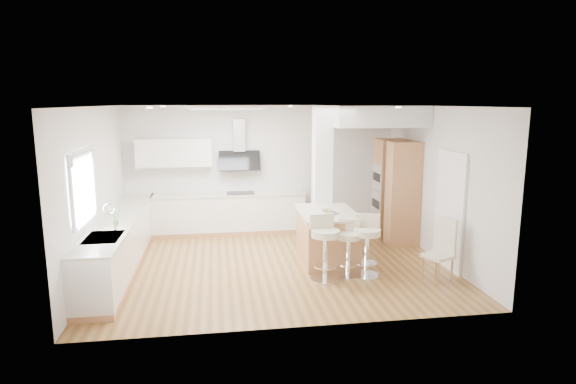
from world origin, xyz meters
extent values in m
plane|color=olive|center=(0.00, 0.00, 0.00)|extent=(6.00, 6.00, 0.00)
cube|color=white|center=(0.00, 0.00, 0.00)|extent=(6.00, 5.00, 0.02)
cube|color=silver|center=(0.00, 2.50, 1.40)|extent=(6.00, 0.04, 2.80)
cube|color=silver|center=(-3.00, 0.00, 1.40)|extent=(0.04, 5.00, 2.80)
cube|color=silver|center=(3.00, 0.00, 1.40)|extent=(0.04, 5.00, 2.80)
cube|color=white|center=(-0.80, 0.60, 2.77)|extent=(1.40, 0.95, 0.05)
cube|color=white|center=(-0.80, 0.60, 2.76)|extent=(1.25, 0.80, 0.03)
cylinder|color=white|center=(-2.00, 1.50, 2.78)|extent=(0.10, 0.10, 0.02)
cylinder|color=white|center=(-2.00, -0.50, 2.78)|extent=(0.10, 0.10, 0.02)
cylinder|color=white|center=(0.50, 1.50, 2.78)|extent=(0.10, 0.10, 0.02)
cylinder|color=white|center=(2.00, 1.00, 2.78)|extent=(0.10, 0.10, 0.02)
cylinder|color=white|center=(2.00, -0.50, 2.78)|extent=(0.10, 0.10, 0.02)
cube|color=white|center=(-2.96, -0.90, 1.65)|extent=(0.03, 1.15, 0.95)
cube|color=white|center=(-2.95, -0.90, 2.15)|extent=(0.04, 1.28, 0.06)
cube|color=white|center=(-2.95, -0.90, 1.15)|extent=(0.04, 1.28, 0.06)
cube|color=white|center=(-2.95, -1.51, 1.65)|extent=(0.04, 0.06, 0.95)
cube|color=white|center=(-2.95, -0.29, 1.65)|extent=(0.04, 0.06, 0.95)
cube|color=#ACAFB4|center=(-2.94, -0.90, 2.08)|extent=(0.03, 1.18, 0.14)
cube|color=#433D35|center=(2.99, -0.60, 1.00)|extent=(0.02, 0.90, 2.00)
cube|color=white|center=(2.97, -0.60, 1.00)|extent=(0.05, 1.00, 2.10)
cube|color=tan|center=(-2.70, 0.25, 0.05)|extent=(0.60, 4.50, 0.10)
cube|color=white|center=(-2.70, 0.25, 0.48)|extent=(0.60, 4.50, 0.76)
cube|color=beige|center=(-2.70, 0.25, 0.88)|extent=(0.63, 4.50, 0.04)
cube|color=silver|center=(-2.70, -1.00, 0.89)|extent=(0.50, 0.75, 0.02)
cube|color=silver|center=(-2.70, -1.18, 0.84)|extent=(0.40, 0.34, 0.10)
cube|color=silver|center=(-2.70, -0.82, 0.84)|extent=(0.40, 0.34, 0.10)
cylinder|color=white|center=(-2.58, -0.70, 1.08)|extent=(0.02, 0.02, 0.36)
torus|color=white|center=(-2.65, -0.70, 1.26)|extent=(0.18, 0.02, 0.18)
imported|color=#478946|center=(-2.65, -0.35, 1.06)|extent=(0.17, 0.12, 0.33)
cube|color=tan|center=(-0.75, 2.20, 0.05)|extent=(3.30, 0.60, 0.10)
cube|color=white|center=(-0.75, 2.20, 0.48)|extent=(3.30, 0.60, 0.76)
cube|color=beige|center=(-0.75, 2.20, 0.88)|extent=(3.33, 0.63, 0.04)
cube|color=black|center=(-0.50, 2.20, 0.91)|extent=(0.60, 0.40, 0.01)
cube|color=white|center=(-1.90, 2.33, 1.80)|extent=(1.60, 0.34, 0.60)
cube|color=silver|center=(-0.50, 2.40, 2.15)|extent=(0.25, 0.18, 0.70)
cube|color=black|center=(-0.50, 2.32, 1.60)|extent=(0.90, 0.26, 0.44)
cube|color=white|center=(1.05, 0.95, 1.40)|extent=(0.35, 0.35, 2.80)
cube|color=white|center=(2.10, 1.40, 2.60)|extent=(1.78, 2.20, 0.40)
cube|color=tan|center=(2.68, 1.50, 1.05)|extent=(0.62, 0.62, 2.10)
cube|color=tan|center=(2.68, 0.80, 1.05)|extent=(0.62, 0.40, 2.10)
cube|color=silver|center=(2.37, 1.50, 1.30)|extent=(0.02, 0.55, 0.55)
cube|color=silver|center=(2.37, 1.50, 0.72)|extent=(0.02, 0.55, 0.55)
cube|color=black|center=(2.36, 1.50, 1.30)|extent=(0.01, 0.45, 0.18)
cube|color=black|center=(2.36, 1.50, 0.72)|extent=(0.01, 0.45, 0.18)
cube|color=tan|center=(0.95, 0.07, 0.44)|extent=(0.95, 1.45, 0.88)
cube|color=beige|center=(0.95, 0.07, 0.90)|extent=(1.03, 1.54, 0.04)
imported|color=gray|center=(0.95, -0.08, 0.95)|extent=(0.27, 0.27, 0.07)
sphere|color=orange|center=(0.99, -0.09, 0.96)|extent=(0.07, 0.07, 0.07)
sphere|color=orange|center=(0.91, -0.06, 0.96)|extent=(0.07, 0.07, 0.07)
sphere|color=olive|center=(0.95, -0.13, 0.96)|extent=(0.07, 0.07, 0.07)
cylinder|color=white|center=(0.70, -0.92, 0.02)|extent=(0.56, 0.56, 0.03)
cylinder|color=white|center=(0.70, -0.92, 0.38)|extent=(0.09, 0.09, 0.71)
cylinder|color=white|center=(0.70, -0.92, 0.24)|extent=(0.43, 0.43, 0.02)
cylinder|color=beige|center=(0.70, -0.92, 0.79)|extent=(0.53, 0.53, 0.11)
cube|color=beige|center=(0.67, -0.74, 0.95)|extent=(0.42, 0.12, 0.24)
cylinder|color=white|center=(1.12, -0.80, 0.01)|extent=(0.54, 0.54, 0.03)
cylinder|color=white|center=(1.12, -0.80, 0.34)|extent=(0.09, 0.09, 0.63)
cylinder|color=white|center=(1.12, -0.80, 0.21)|extent=(0.42, 0.42, 0.01)
cylinder|color=beige|center=(1.12, -0.80, 0.70)|extent=(0.51, 0.51, 0.10)
cube|color=beige|center=(1.17, -0.65, 0.84)|extent=(0.37, 0.16, 0.21)
cylinder|color=white|center=(1.42, -0.84, 0.02)|extent=(0.59, 0.59, 0.03)
cylinder|color=white|center=(1.42, -0.84, 0.37)|extent=(0.09, 0.09, 0.69)
cylinder|color=white|center=(1.42, -0.84, 0.23)|extent=(0.46, 0.46, 0.02)
cylinder|color=beige|center=(1.42, -0.84, 0.76)|extent=(0.56, 0.56, 0.11)
cube|color=beige|center=(1.48, -0.68, 0.92)|extent=(0.40, 0.18, 0.23)
cube|color=beige|center=(2.50, -1.21, 0.42)|extent=(0.53, 0.53, 0.05)
cube|color=beige|center=(2.66, -1.14, 0.71)|extent=(0.19, 0.36, 0.64)
cylinder|color=tan|center=(2.42, -1.42, 0.20)|extent=(0.04, 0.04, 0.39)
cylinder|color=tan|center=(2.29, -1.13, 0.20)|extent=(0.04, 0.04, 0.39)
cylinder|color=tan|center=(2.71, -1.29, 0.20)|extent=(0.04, 0.04, 0.39)
cylinder|color=tan|center=(2.58, -1.00, 0.20)|extent=(0.04, 0.04, 0.39)
camera|label=1|loc=(-1.01, -8.22, 2.87)|focal=30.00mm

